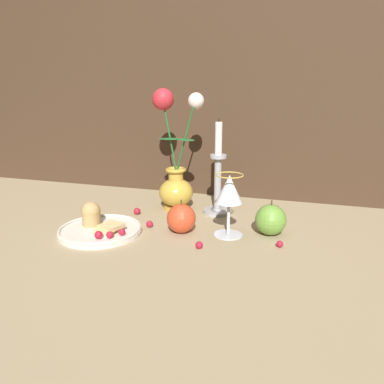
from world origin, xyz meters
The scene contains 12 objects.
ground_plane centered at (0.00, 0.00, 0.00)m, with size 2.40×2.40×0.00m, color #9E8966.
wall_back centered at (0.00, 0.35, 0.60)m, with size 2.40×0.04×1.20m, color #422D1E.
vase centered at (-0.10, 0.15, 0.12)m, with size 0.15×0.10×0.36m.
plate_with_pastries centered at (-0.23, -0.09, 0.02)m, with size 0.21×0.21×0.07m.
wine_glass centered at (0.10, -0.01, 0.11)m, with size 0.07×0.07×0.16m.
candlestick centered at (0.03, 0.15, 0.09)m, with size 0.08×0.08×0.28m.
apple_beside_vase centered at (0.20, 0.02, 0.04)m, with size 0.08×0.08×0.09m.
apple_near_glass centered at (-0.02, -0.03, 0.04)m, with size 0.08×0.08×0.09m.
berry_near_plate centered at (-0.12, -0.02, 0.01)m, with size 0.02×0.02×0.02m, color #AD192D.
berry_front_center centered at (0.05, -0.11, 0.01)m, with size 0.02×0.02×0.02m, color #AD192D.
berry_by_glass_stem centered at (-0.19, 0.07, 0.01)m, with size 0.02×0.02×0.02m, color #AD192D.
berry_under_candlestick centered at (0.23, -0.05, 0.01)m, with size 0.02×0.02×0.02m, color #AD192D.
Camera 1 is at (0.26, -0.89, 0.36)m, focal length 35.00 mm.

